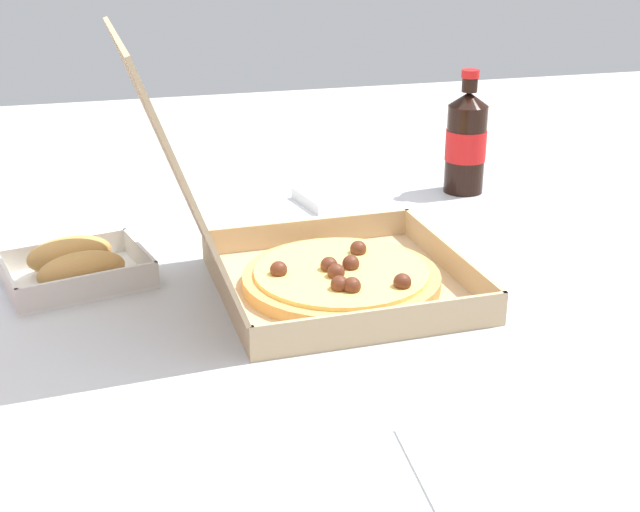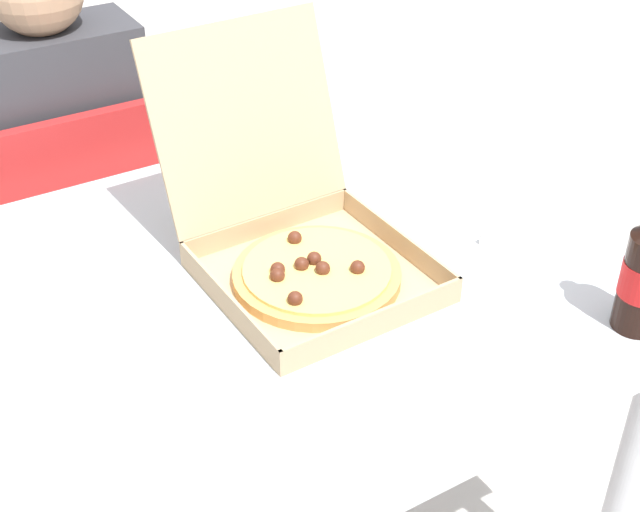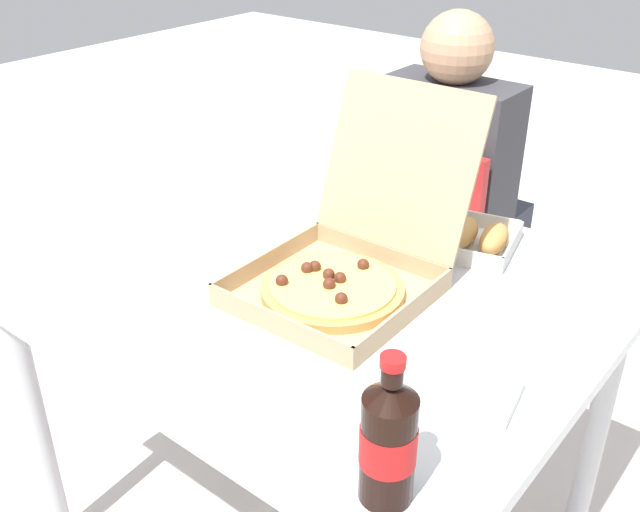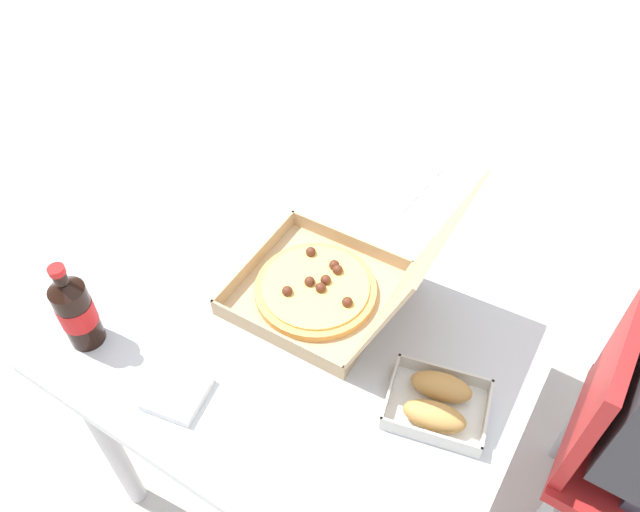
{
  "view_description": "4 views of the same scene",
  "coord_description": "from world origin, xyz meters",
  "px_view_note": "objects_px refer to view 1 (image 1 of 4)",
  "views": [
    {
      "loc": [
        -0.96,
        0.27,
        1.24
      ],
      "look_at": [
        0.05,
        -0.0,
        0.8
      ],
      "focal_mm": 47.87,
      "sensor_mm": 36.0,
      "label": 1
    },
    {
      "loc": [
        -0.52,
        -1.03,
        1.59
      ],
      "look_at": [
        0.08,
        -0.04,
        0.79
      ],
      "focal_mm": 49.36,
      "sensor_mm": 36.0,
      "label": 2
    },
    {
      "loc": [
        0.79,
        -0.97,
        1.48
      ],
      "look_at": [
        -0.01,
        0.02,
        0.78
      ],
      "focal_mm": 40.87,
      "sensor_mm": 36.0,
      "label": 3
    },
    {
      "loc": [
        0.8,
        0.43,
        1.82
      ],
      "look_at": [
        0.02,
        -0.06,
        0.81
      ],
      "focal_mm": 34.36,
      "sensor_mm": 36.0,
      "label": 4
    }
  ],
  "objects_px": {
    "bread_side_box": "(76,266)",
    "paper_menu": "(505,484)",
    "cola_bottle": "(466,142)",
    "napkin_pile": "(332,197)",
    "pizza_box_open": "(312,259)"
  },
  "relations": [
    {
      "from": "bread_side_box",
      "to": "paper_menu",
      "type": "relative_size",
      "value": 1.05
    },
    {
      "from": "cola_bottle",
      "to": "napkin_pile",
      "type": "relative_size",
      "value": 2.04
    },
    {
      "from": "pizza_box_open",
      "to": "napkin_pile",
      "type": "relative_size",
      "value": 4.1
    },
    {
      "from": "pizza_box_open",
      "to": "cola_bottle",
      "type": "distance_m",
      "value": 0.53
    },
    {
      "from": "cola_bottle",
      "to": "napkin_pile",
      "type": "distance_m",
      "value": 0.26
    },
    {
      "from": "paper_menu",
      "to": "napkin_pile",
      "type": "relative_size",
      "value": 1.91
    },
    {
      "from": "bread_side_box",
      "to": "napkin_pile",
      "type": "bearing_deg",
      "value": -61.29
    },
    {
      "from": "cola_bottle",
      "to": "napkin_pile",
      "type": "bearing_deg",
      "value": 89.04
    },
    {
      "from": "pizza_box_open",
      "to": "napkin_pile",
      "type": "xyz_separation_m",
      "value": [
        0.36,
        -0.13,
        -0.04
      ]
    },
    {
      "from": "cola_bottle",
      "to": "paper_menu",
      "type": "height_order",
      "value": "cola_bottle"
    },
    {
      "from": "bread_side_box",
      "to": "cola_bottle",
      "type": "height_order",
      "value": "cola_bottle"
    },
    {
      "from": "pizza_box_open",
      "to": "paper_menu",
      "type": "xyz_separation_m",
      "value": [
        -0.45,
        -0.06,
        -0.05
      ]
    },
    {
      "from": "pizza_box_open",
      "to": "paper_menu",
      "type": "distance_m",
      "value": 0.46
    },
    {
      "from": "pizza_box_open",
      "to": "napkin_pile",
      "type": "distance_m",
      "value": 0.39
    },
    {
      "from": "napkin_pile",
      "to": "paper_menu",
      "type": "bearing_deg",
      "value": 175.03
    }
  ]
}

